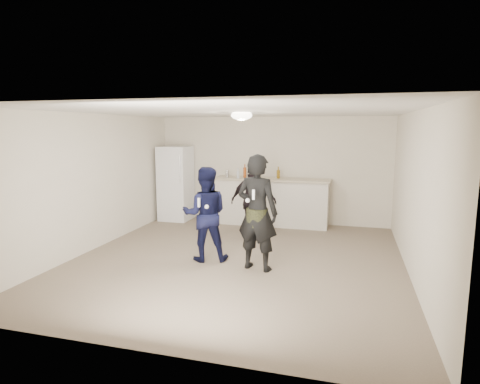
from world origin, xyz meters
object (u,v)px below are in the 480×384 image
(man, at_px, (205,214))
(woman, at_px, (257,213))
(shaker, at_px, (227,174))
(counter, at_px, (271,203))
(spectator, at_px, (254,202))
(fridge, at_px, (176,183))

(man, height_order, woman, woman)
(shaker, distance_m, woman, 3.27)
(shaker, relative_size, man, 0.11)
(counter, height_order, spectator, spectator)
(fridge, height_order, shaker, fridge)
(counter, distance_m, shaker, 1.23)
(fridge, distance_m, shaker, 1.35)
(man, xyz_separation_m, woman, (0.95, -0.21, 0.12))
(fridge, bearing_deg, man, -56.90)
(shaker, height_order, woman, woman)
(man, height_order, spectator, man)
(shaker, bearing_deg, counter, 3.82)
(shaker, bearing_deg, fridge, -179.97)
(shaker, xyz_separation_m, spectator, (0.95, -1.28, -0.39))
(fridge, bearing_deg, spectator, -29.46)
(man, bearing_deg, spectator, -127.19)
(woman, xyz_separation_m, spectator, (-0.46, 1.66, -0.14))
(counter, relative_size, fridge, 1.44)
(counter, height_order, man, man)
(fridge, xyz_separation_m, man, (1.78, -2.73, -0.10))
(man, relative_size, woman, 0.87)
(shaker, xyz_separation_m, woman, (1.40, -2.94, -0.25))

